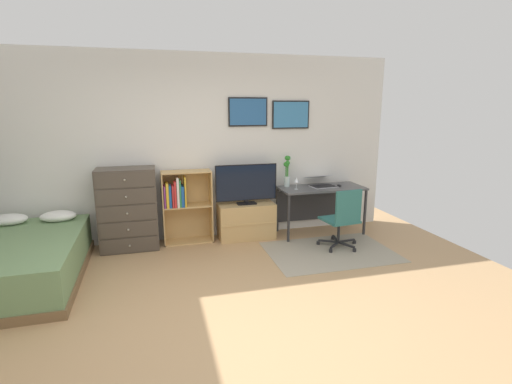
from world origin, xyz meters
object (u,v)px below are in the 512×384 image
Objects in this scene: bed at (19,261)px; tv_stand at (246,221)px; desk at (319,195)px; dresser at (128,209)px; television at (246,184)px; laptop at (321,182)px; wine_glass at (296,180)px; bamboo_vase at (287,170)px; bookshelf at (183,202)px; office_chair at (343,217)px; computer_mouse at (339,185)px.

bed is 2.93m from tv_stand.
bed is at bearing -168.88° from desk.
dresser is at bearing 33.54° from bed.
dresser is 1.70m from television.
wine_glass reaches higher than laptop.
bed is 4.21× the size of bamboo_vase.
bookshelf is 1.64m from bamboo_vase.
television is 0.70m from bamboo_vase.
television is at bearing -4.74° from bookshelf.
bed reaches higher than tv_stand.
office_chair reaches higher than computer_mouse.
computer_mouse is at bearing -14.29° from bamboo_vase.
bookshelf is 2.14m from laptop.
dresser is 2.97m from office_chair.
television is (-0.00, -0.02, 0.57)m from tv_stand.
bookshelf is at bearing 5.31° from dresser.
television is (0.93, -0.08, 0.22)m from bookshelf.
tv_stand is 0.98× the size of office_chair.
bed is at bearing 173.17° from office_chair.
office_chair is 0.90m from wine_glass.
dresser reaches higher than bookshelf.
bookshelf reaches higher than bed.
computer_mouse is 0.22× the size of bamboo_vase.
bed is 2.39× the size of tv_stand.
bamboo_vase is (-0.79, 0.20, 0.24)m from computer_mouse.
television is 0.71× the size of desk.
dresser is at bearing 178.30° from computer_mouse.
bookshelf is at bearing 176.11° from computer_mouse.
bookshelf reaches higher than wine_glass.
bed is at bearing -175.58° from laptop.
office_chair is (1.19, -0.80, 0.19)m from tv_stand.
bookshelf is 10.16× the size of computer_mouse.
wine_glass is (0.74, -0.11, 0.04)m from television.
bed is at bearing -155.85° from bookshelf.
bamboo_vase reaches higher than office_chair.
tv_stand is at bearing 175.77° from computer_mouse.
desk is at bearing -0.46° from tv_stand.
desk is at bearing 0.11° from dresser.
dresser is 1.24× the size of television.
desk is 0.80m from office_chair.
tv_stand is at bearing 15.03° from bed.
television reaches higher than wine_glass.
tv_stand is at bearing 139.34° from office_chair.
laptop is 0.48m from wine_glass.
wine_glass is (0.07, -0.23, -0.12)m from bamboo_vase.
desk is 0.34m from computer_mouse.
bed is 1.90× the size of bookshelf.
bookshelf is 0.81× the size of desk.
wine_glass is (3.56, 0.66, 0.62)m from bed.
dresser is 3.14m from computer_mouse.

